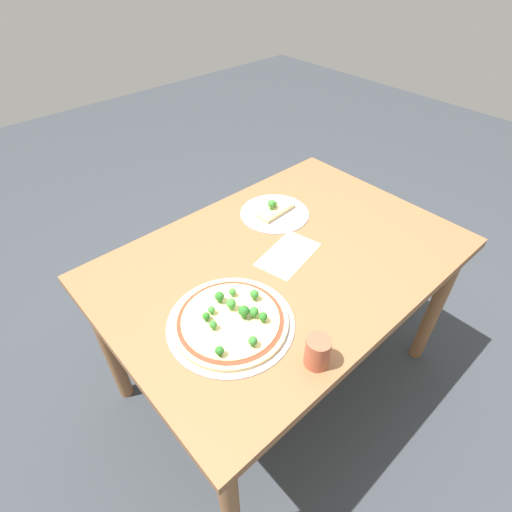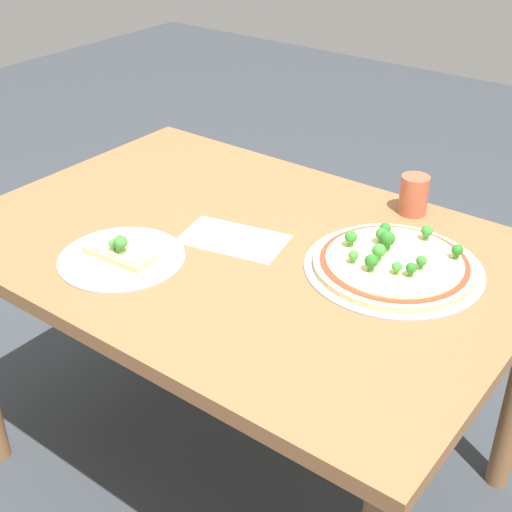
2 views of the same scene
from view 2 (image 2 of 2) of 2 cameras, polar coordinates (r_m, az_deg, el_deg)
name	(u,v)px [view 2 (image 2 of 2)]	position (r m, az deg, el deg)	size (l,w,h in m)	color
ground_plane	(243,467)	(2.15, -1.02, -16.54)	(8.00, 8.00, 0.00)	#33383D
dining_table	(241,274)	(1.72, -1.22, -1.47)	(1.32, 0.91, 0.75)	brown
pizza_tray_whole	(394,263)	(1.60, 10.94, -0.55)	(0.40, 0.40, 0.07)	#A3A3A8
pizza_tray_slice	(121,255)	(1.63, -10.77, 0.08)	(0.29, 0.29, 0.07)	#A3A3A8
drinking_cup	(414,195)	(1.83, 12.51, 4.79)	(0.07, 0.07, 0.10)	#AD5138
paper_menu	(235,238)	(1.69, -1.72, 1.44)	(0.25, 0.14, 0.00)	silver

